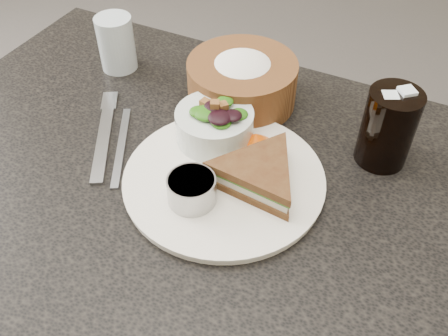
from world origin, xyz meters
The scene contains 11 objects.
dining_table centered at (0.00, 0.00, 0.38)m, with size 1.00×0.70×0.75m, color black.
dinner_plate centered at (0.04, 0.01, 0.76)m, with size 0.29×0.29×0.01m, color silver.
sandwich centered at (0.09, 0.02, 0.78)m, with size 0.16×0.16×0.04m, color #4F361B, non-canonical shape.
salad_bowl centered at (-0.01, 0.08, 0.80)m, with size 0.12×0.12×0.07m, color silver, non-canonical shape.
dressing_ramekin centered at (0.02, -0.05, 0.78)m, with size 0.07×0.07×0.04m, color #9B9B9B.
orange_wedge centered at (0.05, 0.09, 0.78)m, with size 0.07×0.07×0.03m, color #F25706.
fork centered at (-0.18, 0.01, 0.75)m, with size 0.02×0.20×0.01m, color #9B9EA3.
knife centered at (-0.14, 0.01, 0.75)m, with size 0.01×0.18×0.00m, color #959AA4.
bread_basket centered at (-0.02, 0.20, 0.80)m, with size 0.19×0.19×0.11m, color brown, non-canonical shape.
cola_glass centered at (0.23, 0.17, 0.82)m, with size 0.08×0.08×0.13m, color black, non-canonical shape.
water_glass centered at (-0.27, 0.20, 0.80)m, with size 0.07×0.07×0.10m, color #B0C1C9.
Camera 1 is at (0.26, -0.44, 1.28)m, focal length 40.00 mm.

